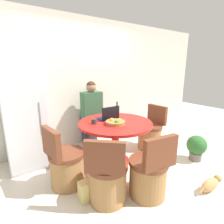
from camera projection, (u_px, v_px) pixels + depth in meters
The scene contains 16 objects.
ground_plane at pixel (122, 172), 2.80m from camera, with size 12.00×12.00×0.00m, color beige.
wall_back at pixel (81, 83), 3.63m from camera, with size 7.00×0.06×2.60m.
refrigerator at pixel (24, 120), 2.81m from camera, with size 0.62×0.66×1.61m.
dining_table at pixel (115, 131), 2.95m from camera, with size 1.23×1.23×0.74m.
chair_left_side at pixel (66, 166), 2.43m from camera, with size 0.51×0.50×0.88m.
chair_near_camera at pixel (149, 175), 2.22m from camera, with size 0.50×0.51×0.88m.
chair_near_left_corner at pixel (107, 180), 2.13m from camera, with size 0.57×0.57×0.88m.
chair_right_side at pixel (150, 134), 3.58m from camera, with size 0.50×0.50×0.88m.
person_seated at pixel (91, 111), 3.57m from camera, with size 0.40×0.37×1.37m.
laptop at pixel (108, 116), 3.06m from camera, with size 0.35×0.25×0.24m.
fruit_bowl at pixel (115, 122), 2.78m from camera, with size 0.31×0.31×0.10m.
coffee_cup at pixel (94, 121), 2.80m from camera, with size 0.09×0.09×0.08m.
bottle at pixel (117, 111), 3.23m from camera, with size 0.07×0.07×0.27m.
cat at pixel (211, 184), 2.36m from camera, with size 0.46×0.15×0.18m.
potted_plant at pixel (196, 147), 3.10m from camera, with size 0.34×0.34×0.46m.
handbag at pixel (91, 189), 2.20m from camera, with size 0.30×0.14×0.26m.
Camera 1 is at (-1.51, -1.96, 1.62)m, focal length 28.00 mm.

